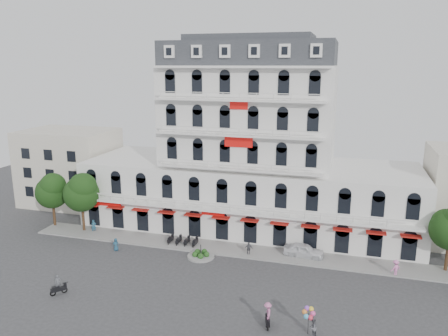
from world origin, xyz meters
TOP-DOWN VIEW (x-y plane):
  - ground at (0.00, 0.00)m, footprint 120.00×120.00m
  - sidewalk at (0.00, 9.00)m, footprint 53.00×4.00m
  - main_building at (0.00, 18.00)m, footprint 45.00×15.00m
  - flank_building_west at (-30.00, 20.00)m, footprint 14.00×10.00m
  - traffic_island at (-3.00, 6.00)m, footprint 3.20×3.20m
  - parked_scooter_row at (-6.35, 8.80)m, footprint 4.40×1.80m
  - tree_west_outer at (-25.95, 9.98)m, footprint 4.50×4.48m
  - tree_west_inner at (-20.95, 9.48)m, footprint 4.76×4.76m
  - parked_car at (8.63, 9.50)m, footprint 4.86×2.25m
  - rider_west at (-13.77, -5.90)m, footprint 1.24×1.37m
  - rider_center at (7.07, -5.60)m, footprint 0.93×1.68m
  - pedestrian_left at (-13.59, 4.98)m, footprint 0.89×0.72m
  - pedestrian_mid at (2.31, 8.08)m, footprint 1.02×0.52m
  - pedestrian_right at (18.58, 7.34)m, footprint 1.35×1.29m
  - pedestrian_far at (-19.47, 9.50)m, footprint 0.75×0.73m
  - balloon_vendor at (10.81, -5.94)m, footprint 1.45×1.35m

SIDE VIEW (x-z plane):
  - ground at x=0.00m, z-range 0.00..0.00m
  - parked_scooter_row at x=-6.35m, z-range -0.55..0.55m
  - sidewalk at x=0.00m, z-range 0.00..0.16m
  - traffic_island at x=-3.00m, z-range -0.54..1.06m
  - pedestrian_left at x=-13.59m, z-range 0.00..1.57m
  - parked_car at x=8.63m, z-range 0.00..1.61m
  - pedestrian_mid at x=2.31m, z-range 0.00..1.67m
  - pedestrian_far at x=-19.47m, z-range 0.00..1.73m
  - rider_west at x=-13.77m, z-range -0.12..1.94m
  - pedestrian_right at x=18.58m, z-range 0.00..1.84m
  - rider_center at x=7.07m, z-range 0.07..2.37m
  - balloon_vendor at x=10.81m, z-range 0.03..2.48m
  - tree_west_outer at x=-25.95m, z-range 1.47..9.23m
  - tree_west_inner at x=-20.95m, z-range 1.56..9.81m
  - flank_building_west at x=-30.00m, z-range 0.00..12.00m
  - main_building at x=0.00m, z-range -2.94..22.86m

